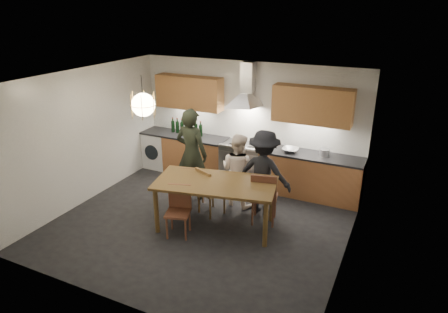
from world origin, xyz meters
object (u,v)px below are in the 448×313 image
at_px(dining_table, 216,187).
at_px(stock_pot, 325,153).
at_px(chair_front, 179,207).
at_px(mixing_bowl, 290,150).
at_px(chair_back_left, 191,184).
at_px(wine_bottles, 187,127).
at_px(person_right, 264,173).
at_px(person_left, 192,154).
at_px(person_mid, 238,170).

xyz_separation_m(dining_table, stock_pot, (1.43, 1.94, 0.20)).
height_order(chair_front, mixing_bowl, mixing_bowl).
bearing_deg(stock_pot, chair_back_left, -144.86).
bearing_deg(wine_bottles, person_right, -26.34).
bearing_deg(person_left, chair_front, 112.47).
relative_size(person_mid, mixing_bowl, 4.39).
height_order(dining_table, wine_bottles, wine_bottles).
bearing_deg(person_mid, chair_front, 81.49).
distance_m(dining_table, person_mid, 0.95).
xyz_separation_m(person_mid, person_right, (0.56, -0.10, 0.08)).
bearing_deg(person_mid, dining_table, 100.01).
xyz_separation_m(person_left, mixing_bowl, (1.70, 1.02, 0.02)).
relative_size(chair_front, mixing_bowl, 2.64).
distance_m(chair_back_left, person_mid, 0.93).
xyz_separation_m(person_mid, wine_bottles, (-1.73, 1.04, 0.35)).
xyz_separation_m(chair_back_left, mixing_bowl, (1.48, 1.45, 0.44)).
bearing_deg(chair_back_left, dining_table, 135.32).
relative_size(dining_table, person_right, 1.38).
xyz_separation_m(chair_back_left, person_right, (1.29, 0.43, 0.31)).
distance_m(mixing_bowl, stock_pot, 0.68).
relative_size(chair_back_left, person_right, 0.54).
distance_m(person_left, wine_bottles, 1.38).
relative_size(chair_front, wine_bottles, 1.07).
height_order(person_mid, mixing_bowl, person_mid).
bearing_deg(dining_table, wine_bottles, 119.16).
distance_m(chair_back_left, wine_bottles, 1.95).
relative_size(chair_back_left, person_left, 0.47).
xyz_separation_m(dining_table, mixing_bowl, (0.75, 1.87, 0.18)).
height_order(dining_table, stock_pot, stock_pot).
bearing_deg(chair_back_left, chair_front, 91.76).
bearing_deg(wine_bottles, person_left, -55.55).
xyz_separation_m(person_right, stock_pot, (0.87, 1.08, 0.16)).
bearing_deg(chair_front, person_mid, 53.63).
distance_m(chair_back_left, person_right, 1.39).
height_order(chair_back_left, chair_front, chair_back_left).
bearing_deg(stock_pot, chair_front, -128.52).
distance_m(dining_table, wine_bottles, 2.65).
bearing_deg(person_mid, mixing_bowl, -118.85).
xyz_separation_m(stock_pot, wine_bottles, (-3.16, 0.05, 0.10)).
relative_size(person_left, person_mid, 1.28).
distance_m(dining_table, chair_front, 0.70).
height_order(dining_table, person_mid, person_mid).
bearing_deg(stock_pot, dining_table, -126.43).
height_order(chair_front, person_right, person_right).
relative_size(stock_pot, wine_bottles, 0.24).
relative_size(chair_back_left, mixing_bowl, 2.64).
bearing_deg(dining_table, person_mid, 77.88).
bearing_deg(person_left, chair_back_left, 119.80).
bearing_deg(dining_table, stock_pot, 41.64).
distance_m(dining_table, person_right, 1.02).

